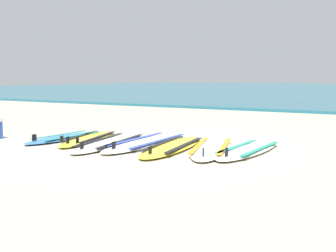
{
  "coord_description": "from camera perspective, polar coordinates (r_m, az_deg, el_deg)",
  "views": [
    {
      "loc": [
        3.78,
        -5.72,
        1.13
      ],
      "look_at": [
        -0.01,
        0.78,
        0.25
      ],
      "focal_mm": 44.57,
      "sensor_mm": 36.0,
      "label": 1
    }
  ],
  "objects": [
    {
      "name": "surfboard_6",
      "position": [
        6.46,
        10.99,
        -3.21
      ],
      "size": [
        0.6,
        2.11,
        0.18
      ],
      "color": "white",
      "rests_on": "ground"
    },
    {
      "name": "surfboard_3",
      "position": [
        7.09,
        -2.85,
        -2.2
      ],
      "size": [
        0.74,
        2.55,
        0.18
      ],
      "color": "white",
      "rests_on": "ground"
    },
    {
      "name": "ground_plane",
      "position": [
        6.95,
        -3.19,
        -2.7
      ],
      "size": [
        80.0,
        80.0,
        0.0
      ],
      "primitive_type": "plane",
      "color": "#B7AD93"
    },
    {
      "name": "surfboard_0",
      "position": [
        7.85,
        -13.68,
        -1.52
      ],
      "size": [
        0.53,
        1.92,
        0.18
      ],
      "color": "#3875CC",
      "rests_on": "ground"
    },
    {
      "name": "surfboard_5",
      "position": [
        6.53,
        5.95,
        -3.01
      ],
      "size": [
        1.18,
        2.28,
        0.18
      ],
      "color": "white",
      "rests_on": "ground"
    },
    {
      "name": "surfboard_4",
      "position": [
        6.64,
        0.65,
        -2.81
      ],
      "size": [
        0.89,
        2.31,
        0.18
      ],
      "color": "yellow",
      "rests_on": "ground"
    },
    {
      "name": "surfboard_2",
      "position": [
        7.11,
        -7.89,
        -2.24
      ],
      "size": [
        0.97,
        2.37,
        0.18
      ],
      "color": "white",
      "rests_on": "ground"
    },
    {
      "name": "surfboard_1",
      "position": [
        7.62,
        -10.74,
        -1.69
      ],
      "size": [
        1.04,
        2.1,
        0.18
      ],
      "color": "yellow",
      "rests_on": "ground"
    }
  ]
}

